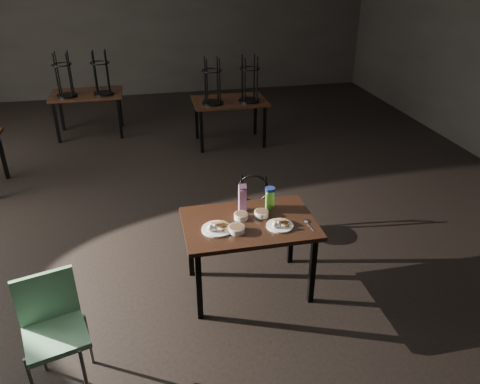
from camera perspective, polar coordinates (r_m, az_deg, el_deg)
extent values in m
plane|color=black|center=(5.59, -8.57, -4.71)|extent=(12.00, 12.00, 0.00)
cube|color=black|center=(10.83, -11.84, 19.81)|extent=(10.00, 0.04, 3.20)
cube|color=black|center=(4.27, 1.13, -3.86)|extent=(1.20, 0.80, 0.04)
cube|color=black|center=(4.16, -5.03, -11.31)|extent=(0.05, 0.05, 0.71)
cube|color=black|center=(4.36, 8.82, -9.42)|extent=(0.05, 0.05, 0.71)
cube|color=black|center=(4.67, -6.08, -6.46)|extent=(0.05, 0.05, 0.71)
cube|color=black|center=(4.85, 6.23, -5.02)|extent=(0.05, 0.05, 0.71)
cylinder|color=white|center=(4.14, -2.81, -4.52)|extent=(0.27, 0.27, 0.02)
cube|color=#A36B3A|center=(4.15, -2.86, -3.52)|extent=(0.10, 0.10, 0.05)
cube|color=#A36B3A|center=(4.15, -2.40, -3.47)|extent=(0.11, 0.12, 0.03)
ellipsoid|color=white|center=(4.08, -3.65, -4.41)|extent=(0.05, 0.05, 0.07)
ellipsoid|color=white|center=(4.08, -3.11, -4.35)|extent=(0.05, 0.05, 0.07)
cylinder|color=white|center=(4.20, 4.88, -4.10)|extent=(0.24, 0.24, 0.01)
cube|color=#A36B3A|center=(4.21, 4.82, -3.23)|extent=(0.09, 0.09, 0.04)
cube|color=#A36B3A|center=(4.22, 5.20, -3.19)|extent=(0.10, 0.10, 0.03)
ellipsoid|color=white|center=(4.14, 4.25, -4.01)|extent=(0.05, 0.05, 0.06)
ellipsoid|color=white|center=(4.15, 4.71, -3.95)|extent=(0.05, 0.05, 0.06)
cylinder|color=white|center=(4.29, 0.12, -2.96)|extent=(0.13, 0.13, 0.05)
cylinder|color=brown|center=(4.28, 0.12, -2.76)|extent=(0.11, 0.11, 0.01)
cylinder|color=white|center=(4.34, 2.63, -2.65)|extent=(0.13, 0.13, 0.05)
cylinder|color=brown|center=(4.33, 2.63, -2.44)|extent=(0.11, 0.11, 0.01)
cylinder|color=white|center=(4.10, -0.44, -4.57)|extent=(0.15, 0.15, 0.05)
cylinder|color=brown|center=(4.09, -0.45, -4.35)|extent=(0.13, 0.13, 0.01)
cube|color=#851873|center=(4.38, 0.30, -0.99)|extent=(0.07, 0.07, 0.23)
cube|color=#851873|center=(4.32, 0.31, 0.58)|extent=(0.07, 0.07, 0.07)
cylinder|color=#6AD63F|center=(4.45, 3.66, -0.87)|extent=(0.10, 0.10, 0.18)
cylinder|color=navy|center=(4.40, 3.70, 0.34)|extent=(0.11, 0.11, 0.03)
ellipsoid|color=silver|center=(4.30, 8.11, -3.53)|extent=(0.05, 0.06, 0.01)
cube|color=silver|center=(4.22, 8.59, -4.30)|extent=(0.03, 0.14, 0.00)
cylinder|color=black|center=(5.18, 1.48, -2.06)|extent=(0.35, 0.35, 0.03)
torus|color=black|center=(5.22, 1.65, 0.44)|extent=(0.33, 0.13, 0.34)
cylinder|color=black|center=(5.38, 2.25, -3.28)|extent=(0.02, 0.02, 0.40)
cylinder|color=black|center=(5.34, 0.16, -3.51)|extent=(0.02, 0.02, 0.40)
cylinder|color=black|center=(5.17, 0.63, -4.63)|extent=(0.02, 0.02, 0.40)
cylinder|color=black|center=(5.22, 2.78, -4.38)|extent=(0.02, 0.02, 0.40)
cube|color=#72B286|center=(3.74, -21.54, -16.02)|extent=(0.52, 0.52, 0.04)
cube|color=#72B286|center=(3.75, -22.57, -11.65)|extent=(0.42, 0.15, 0.40)
cylinder|color=slate|center=(3.83, -24.02, -20.64)|extent=(0.03, 0.03, 0.49)
cylinder|color=slate|center=(3.75, -18.37, -20.49)|extent=(0.03, 0.03, 0.49)
cylinder|color=slate|center=(4.07, -23.17, -16.95)|extent=(0.03, 0.03, 0.49)
cylinder|color=slate|center=(4.00, -17.97, -16.73)|extent=(0.03, 0.03, 0.49)
cube|color=black|center=(7.44, -26.97, 3.98)|extent=(0.05, 0.05, 0.71)
cube|color=black|center=(7.83, -1.30, 11.01)|extent=(1.20, 0.80, 0.04)
cube|color=black|center=(7.57, -4.70, 7.34)|extent=(0.05, 0.05, 0.71)
cube|color=black|center=(7.76, 3.00, 7.91)|extent=(0.05, 0.05, 0.71)
cube|color=black|center=(8.17, -5.33, 8.85)|extent=(0.05, 0.05, 0.71)
cube|color=black|center=(8.34, 1.86, 9.36)|extent=(0.05, 0.05, 0.71)
cylinder|color=black|center=(7.63, -3.33, 10.80)|extent=(0.34, 0.34, 0.03)
torus|color=black|center=(7.50, -3.44, 14.46)|extent=(0.32, 0.32, 0.02)
cylinder|color=black|center=(7.64, -2.78, 13.68)|extent=(0.03, 0.03, 0.70)
cylinder|color=black|center=(7.61, -4.29, 13.59)|extent=(0.03, 0.03, 0.70)
cylinder|color=black|center=(7.42, -4.06, 13.23)|extent=(0.03, 0.03, 0.70)
cylinder|color=black|center=(7.45, -2.52, 13.33)|extent=(0.03, 0.03, 0.70)
cylinder|color=black|center=(7.74, 1.14, 11.08)|extent=(0.34, 0.34, 0.03)
torus|color=black|center=(7.61, 1.17, 14.70)|extent=(0.32, 0.32, 0.02)
cylinder|color=black|center=(7.76, 1.73, 13.91)|extent=(0.03, 0.03, 0.70)
cylinder|color=black|center=(7.71, 0.25, 13.85)|extent=(0.03, 0.03, 0.70)
cylinder|color=black|center=(7.53, 0.59, 13.50)|extent=(0.03, 0.03, 0.70)
cylinder|color=black|center=(7.57, 2.09, 13.57)|extent=(0.03, 0.03, 0.70)
cube|color=black|center=(8.65, -18.19, 11.28)|extent=(1.20, 0.80, 0.04)
cube|color=black|center=(8.52, -21.46, 7.85)|extent=(0.05, 0.05, 0.71)
cube|color=black|center=(8.41, -14.44, 8.65)|extent=(0.05, 0.05, 0.71)
cube|color=black|center=(9.13, -20.97, 9.17)|extent=(0.05, 0.05, 0.71)
cube|color=black|center=(9.02, -14.38, 9.92)|extent=(0.05, 0.05, 0.71)
cylinder|color=black|center=(8.53, -20.32, 10.98)|extent=(0.34, 0.34, 0.03)
torus|color=black|center=(8.42, -20.89, 14.23)|extent=(0.32, 0.32, 0.02)
cylinder|color=black|center=(8.53, -19.99, 13.59)|extent=(0.03, 0.03, 0.70)
cylinder|color=black|center=(8.56, -21.33, 13.41)|extent=(0.03, 0.03, 0.70)
cylinder|color=black|center=(8.37, -21.49, 13.09)|extent=(0.03, 0.03, 0.70)
cylinder|color=black|center=(8.34, -20.12, 13.28)|extent=(0.03, 0.03, 0.70)
cylinder|color=black|center=(8.47, -16.26, 11.47)|extent=(0.34, 0.34, 0.03)
torus|color=black|center=(8.35, -16.71, 14.76)|extent=(0.32, 0.32, 0.02)
cylinder|color=black|center=(8.47, -15.87, 14.09)|extent=(0.03, 0.03, 0.70)
cylinder|color=black|center=(8.49, -17.24, 13.93)|extent=(0.03, 0.03, 0.70)
cylinder|color=black|center=(8.29, -17.32, 13.62)|extent=(0.03, 0.03, 0.70)
cylinder|color=black|center=(8.28, -15.92, 13.79)|extent=(0.03, 0.03, 0.70)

